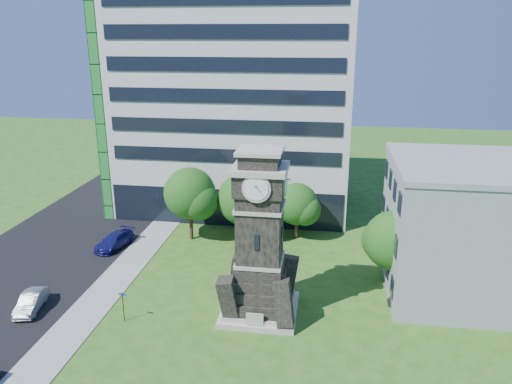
% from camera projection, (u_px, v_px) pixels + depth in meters
% --- Properties ---
extents(ground, '(160.00, 160.00, 0.00)m').
position_uv_depth(ground, '(214.00, 323.00, 35.11)').
color(ground, '#285819').
rests_on(ground, ground).
extents(sidewalk, '(3.00, 70.00, 0.06)m').
position_uv_depth(sidewalk, '(115.00, 280.00, 41.15)').
color(sidewalk, gray).
rests_on(sidewalk, ground).
extents(street, '(14.00, 80.00, 0.02)m').
position_uv_depth(street, '(20.00, 273.00, 42.36)').
color(street, black).
rests_on(street, ground).
extents(clock_tower, '(5.40, 5.40, 12.22)m').
position_uv_depth(clock_tower, '(260.00, 246.00, 34.95)').
color(clock_tower, '#B3AD9C').
rests_on(clock_tower, ground).
extents(office_tall, '(26.20, 15.11, 28.60)m').
position_uv_depth(office_tall, '(235.00, 82.00, 55.54)').
color(office_tall, silver).
rests_on(office_tall, ground).
extents(office_low, '(15.20, 12.20, 10.40)m').
position_uv_depth(office_low, '(490.00, 228.00, 38.23)').
color(office_low, gray).
rests_on(office_low, ground).
extents(car_street_mid, '(2.07, 4.03, 1.27)m').
position_uv_depth(car_street_mid, '(31.00, 302.00, 36.67)').
color(car_street_mid, gray).
rests_on(car_street_mid, ground).
extents(car_street_north, '(2.86, 4.93, 1.34)m').
position_uv_depth(car_street_north, '(114.00, 241.00, 47.33)').
color(car_street_north, navy).
rests_on(car_street_north, ground).
extents(car_east_lot, '(4.80, 3.60, 1.21)m').
position_uv_depth(car_east_lot, '(418.00, 302.00, 36.71)').
color(car_east_lot, '#494A4E').
rests_on(car_east_lot, ground).
extents(park_bench, '(1.80, 0.48, 0.93)m').
position_uv_depth(park_bench, '(246.00, 312.00, 35.59)').
color(park_bench, black).
rests_on(park_bench, ground).
extents(street_sign, '(0.54, 0.05, 2.25)m').
position_uv_depth(street_sign, '(123.00, 303.00, 35.01)').
color(street_sign, black).
rests_on(street_sign, ground).
extents(tree_nw, '(5.52, 5.02, 7.26)m').
position_uv_depth(tree_nw, '(191.00, 195.00, 48.11)').
color(tree_nw, '#332114').
rests_on(tree_nw, ground).
extents(tree_nc, '(5.55, 5.05, 6.69)m').
position_uv_depth(tree_nc, '(244.00, 201.00, 48.25)').
color(tree_nc, '#332114').
rests_on(tree_nc, ground).
extents(tree_ne, '(4.54, 4.13, 5.65)m').
position_uv_depth(tree_ne, '(297.00, 205.00, 48.64)').
color(tree_ne, '#332114').
rests_on(tree_ne, ground).
extents(tree_east, '(5.07, 4.61, 6.60)m').
position_uv_depth(tree_east, '(394.00, 243.00, 38.36)').
color(tree_east, '#332114').
rests_on(tree_east, ground).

